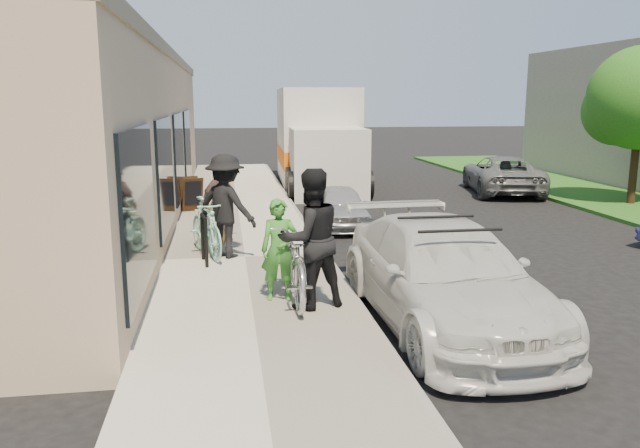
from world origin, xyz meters
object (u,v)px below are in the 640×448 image
far_car_gray (502,174)px  bystander_b (220,203)px  bike_rack (204,234)px  cruiser_bike_b (208,226)px  woman_rider (279,250)px  cruiser_bike_a (206,227)px  sedan_silver (340,206)px  sandwich_board (191,194)px  moving_truck (318,143)px  man_standing (311,239)px  bystander_a (226,206)px  median_tree (639,102)px  tandem_bike (294,258)px  sedan_white (444,275)px  cruiser_bike_c (212,223)px

far_car_gray → bystander_b: (-9.19, -6.55, 0.35)m
bike_rack → cruiser_bike_b: 1.27m
woman_rider → cruiser_bike_a: woman_rider is taller
sedan_silver → far_car_gray: far_car_gray is taller
sandwich_board → cruiser_bike_a: 5.02m
woman_rider → cruiser_bike_b: woman_rider is taller
moving_truck → man_standing: size_ratio=3.58×
far_car_gray → sandwich_board: bearing=27.6°
bystander_a → sandwich_board: bearing=-42.6°
moving_truck → cruiser_bike_b: moving_truck is taller
cruiser_bike_a → bystander_b: bystander_b is taller
cruiser_bike_a → bike_rack: bearing=-110.3°
bystander_a → man_standing: bearing=148.1°
median_tree → moving_truck: bearing=145.3°
tandem_bike → cruiser_bike_a: (-1.35, 2.78, -0.06)m
median_tree → tandem_bike: (-10.62, -7.43, -2.21)m
far_car_gray → bystander_b: 11.29m
moving_truck → median_tree: (8.27, -5.72, 1.44)m
sedan_silver → cruiser_bike_a: (-3.13, -3.02, 0.20)m
sedan_silver → far_car_gray: 7.87m
tandem_bike → bystander_a: (-0.97, 2.66, 0.36)m
bike_rack → sedan_white: 4.62m
sandwich_board → cruiser_bike_a: size_ratio=0.49×
median_tree → bystander_a: size_ratio=2.30×
sedan_white → cruiser_bike_a: sedan_white is taller
far_car_gray → woman_rider: bearing=64.0°
bike_rack → far_car_gray: bearing=41.1°
tandem_bike → woman_rider: 0.26m
sedan_silver → median_tree: 9.33m
cruiser_bike_c → median_tree: bearing=-0.3°
far_car_gray → bystander_a: (-9.07, -7.83, 0.50)m
far_car_gray → woman_rider: 13.40m
sedan_white → far_car_gray: 13.03m
moving_truck → median_tree: size_ratio=1.60×
moving_truck → woman_rider: (-2.58, -13.17, -0.62)m
far_car_gray → woman_rider: woman_rider is taller
sandwich_board → median_tree: size_ratio=0.20×
moving_truck → cruiser_bike_b: size_ratio=4.37×
median_tree → bystander_b: 12.39m
man_standing → cruiser_bike_a: man_standing is taller
bystander_a → median_tree: bearing=-120.0°
cruiser_bike_b → bystander_b: 0.64m
sedan_white → tandem_bike: sedan_white is taller
bike_rack → sandwich_board: (-0.49, 5.55, -0.08)m
man_standing → bystander_b: man_standing is taller
sedan_white → moving_truck: (0.41, 14.15, 0.82)m
bike_rack → moving_truck: moving_truck is taller
median_tree → bystander_a: median_tree is taller
sandwich_board → cruiser_bike_c: size_ratio=0.59×
cruiser_bike_c → bike_rack: bearing=-112.2°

